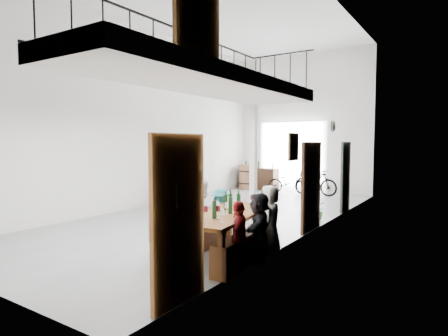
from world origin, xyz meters
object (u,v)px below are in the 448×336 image
Objects in this scene: oak_barrel at (247,177)px; bicycle_near at (289,182)px; serving_counter at (259,179)px; tasting_table at (226,218)px; host_standing at (181,224)px; side_bench at (175,196)px; bench_inner at (196,240)px.

bicycle_near is (2.05, -0.28, -0.08)m from oak_barrel.
serving_counter reaches higher than bicycle_near.
tasting_table is 1.51m from host_standing.
side_bench is 1.41× the size of oak_barrel.
serving_counter is (-3.95, 8.71, -0.26)m from tasting_table.
bicycle_near is (-2.59, 9.66, -0.47)m from host_standing.
serving_counter is at bearing 105.99° from bench_inner.
bicycle_near reaches higher than bench_inner.
bench_inner is 1.30× the size of side_bench.
bicycle_near is at bearing 97.04° from bench_inner.
tasting_table is 9.54m from oak_barrel.
bench_inner is 9.24m from oak_barrel.
host_standing is at bearing -88.46° from tasting_table.
serving_counter is (0.75, 4.58, 0.24)m from side_bench.
oak_barrel is 0.60× the size of serving_counter.
host_standing is at bearing -61.76° from serving_counter.
side_bench is 4.68m from bicycle_near.
bicycle_near is (1.59, -0.53, -0.01)m from serving_counter.
host_standing is (4.93, -5.61, 0.70)m from side_bench.
serving_counter is (-3.29, 8.69, 0.23)m from bench_inner.
side_bench is at bearing -93.79° from oak_barrel.
side_bench is 0.87× the size of bicycle_near.
host_standing is 1.10× the size of bicycle_near.
bench_inner is 9.29m from serving_counter.
oak_barrel reaches higher than side_bench.
bench_inner is 8.34m from bicycle_near.
oak_barrel is at bearing 109.23° from bench_inner.
bicycle_near is at bearing -12.56° from serving_counter.
host_standing is at bearing -48.65° from side_bench.
host_standing is (0.89, -1.50, 0.68)m from bench_inner.
oak_barrel is at bearing 86.21° from side_bench.
bench_inner is 1.10× the size of serving_counter.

